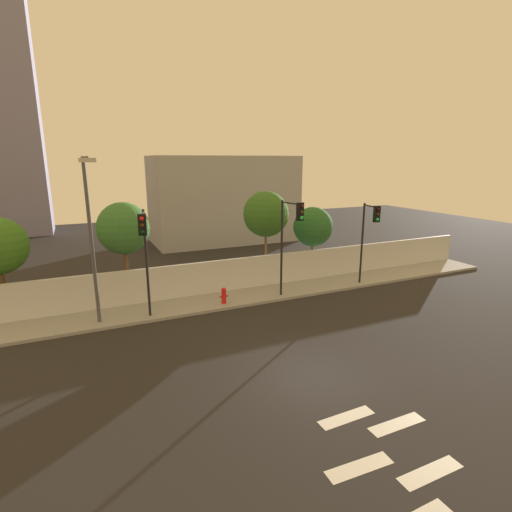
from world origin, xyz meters
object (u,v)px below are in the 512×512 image
at_px(traffic_light_left, 144,243).
at_px(traffic_light_right, 370,227).
at_px(fire_hydrant, 224,295).
at_px(roadside_tree_midright, 266,214).
at_px(roadside_tree_midleft, 123,229).
at_px(roadside_tree_rightmost, 313,227).
at_px(street_lamp_curbside, 91,229).
at_px(traffic_light_center, 291,229).

xyz_separation_m(traffic_light_left, traffic_light_right, (12.46, 0.08, -0.20)).
relative_size(fire_hydrant, roadside_tree_midright, 0.15).
relative_size(roadside_tree_midleft, roadside_tree_midright, 0.95).
xyz_separation_m(traffic_light_left, roadside_tree_rightmost, (11.10, 3.85, -0.66)).
relative_size(street_lamp_curbside, roadside_tree_midleft, 1.40).
bearing_deg(street_lamp_curbside, traffic_light_center, -4.05).
distance_m(fire_hydrant, roadside_tree_rightmost, 8.20).
relative_size(traffic_light_center, traffic_light_right, 1.08).
relative_size(traffic_light_left, street_lamp_curbside, 0.69).
xyz_separation_m(traffic_light_left, roadside_tree_midright, (7.74, 3.85, 0.34)).
bearing_deg(roadside_tree_rightmost, traffic_light_left, -160.88).
bearing_deg(traffic_light_center, roadside_tree_rightmost, 45.08).
bearing_deg(traffic_light_left, roadside_tree_midleft, 96.53).
relative_size(fire_hydrant, roadside_tree_midleft, 0.16).
relative_size(roadside_tree_midleft, roadside_tree_rightmost, 1.18).
height_order(roadside_tree_midleft, roadside_tree_midright, roadside_tree_midright).
bearing_deg(street_lamp_curbside, traffic_light_right, -2.52).
height_order(street_lamp_curbside, fire_hydrant, street_lamp_curbside).
distance_m(traffic_light_left, roadside_tree_midright, 8.65).
bearing_deg(street_lamp_curbside, fire_hydrant, 1.40).
xyz_separation_m(traffic_light_center, street_lamp_curbside, (-9.40, 0.66, 0.57)).
height_order(traffic_light_left, street_lamp_curbside, street_lamp_curbside).
xyz_separation_m(roadside_tree_midleft, roadside_tree_midright, (8.18, 0.00, 0.29)).
height_order(traffic_light_left, roadside_tree_midleft, roadside_tree_midleft).
height_order(traffic_light_right, roadside_tree_midright, roadside_tree_midright).
bearing_deg(traffic_light_left, street_lamp_curbside, 160.78).
bearing_deg(traffic_light_right, traffic_light_center, -179.72).
bearing_deg(traffic_light_right, roadside_tree_midright, 141.39).
bearing_deg(traffic_light_left, traffic_light_right, 0.38).
bearing_deg(traffic_light_center, traffic_light_right, 0.28).
bearing_deg(roadside_tree_midleft, street_lamp_curbside, -117.59).
distance_m(traffic_light_left, traffic_light_center, 7.32).
distance_m(street_lamp_curbside, roadside_tree_rightmost, 13.60).
bearing_deg(roadside_tree_midright, traffic_light_left, -153.57).
xyz_separation_m(traffic_light_center, roadside_tree_rightmost, (3.78, 3.79, -0.73)).
bearing_deg(fire_hydrant, roadside_tree_midright, 37.88).
relative_size(street_lamp_curbside, roadside_tree_midright, 1.32).
xyz_separation_m(roadside_tree_midleft, roadside_tree_rightmost, (11.54, 0.00, -0.71)).
height_order(traffic_light_center, traffic_light_right, traffic_light_center).
xyz_separation_m(traffic_light_right, roadside_tree_midright, (-4.71, 3.77, 0.54)).
height_order(traffic_light_right, roadside_tree_midleft, roadside_tree_midleft).
height_order(traffic_light_center, roadside_tree_midleft, traffic_light_center).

